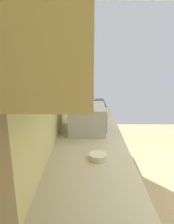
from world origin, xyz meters
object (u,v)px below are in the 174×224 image
at_px(oven_range, 88,127).
at_px(microwave, 88,118).
at_px(kettle, 94,111).
at_px(bowl, 98,156).

relative_size(oven_range, microwave, 2.29).
distance_m(oven_range, kettle, 0.92).
height_order(bowl, kettle, kettle).
relative_size(oven_range, kettle, 6.30).
height_order(microwave, kettle, microwave).
xyz_separation_m(oven_range, kettle, (-0.77, -0.08, 0.50)).
height_order(oven_range, kettle, oven_range).
bearing_deg(oven_range, bowl, -177.75).
height_order(microwave, bowl, microwave).
height_order(oven_range, microwave, microwave).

